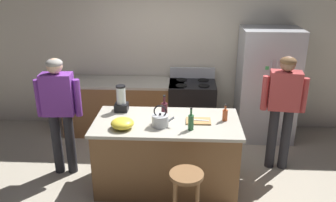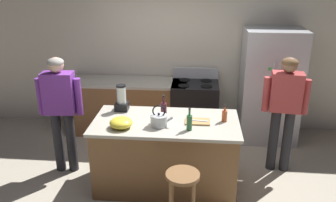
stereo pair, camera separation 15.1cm
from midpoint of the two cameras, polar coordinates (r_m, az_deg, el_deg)
The scene contains 17 objects.
ground_plane at distance 4.78m, azimuth -1.12°, elevation -13.27°, with size 14.00×14.00×0.00m, color #B2A893.
back_wall at distance 6.05m, azimuth 0.11°, elevation 8.20°, with size 8.00×0.10×2.70m, color beige.
kitchen_island at distance 4.54m, azimuth -1.16°, elevation -8.50°, with size 1.80×0.91×0.91m.
back_counter_run at distance 6.03m, azimuth -7.71°, elevation -0.95°, with size 2.00×0.64×0.91m.
refrigerator at distance 5.85m, azimuth 14.96°, elevation 2.54°, with size 0.90×0.73×1.81m.
stove_range at distance 5.90m, azimuth 3.16°, elevation -1.17°, with size 0.76×0.65×1.09m.
person_by_island_left at distance 4.83m, azimuth -18.09°, elevation -0.79°, with size 0.59×0.25×1.63m.
person_by_sink_right at distance 4.93m, azimuth 17.34°, elevation -0.28°, with size 0.60×0.27×1.62m.
bar_stool at distance 3.81m, azimuth 1.82°, elevation -13.62°, with size 0.36×0.36×0.69m.
blender_appliance at distance 4.64m, azimuth -8.52°, elevation 0.13°, with size 0.17×0.17×0.35m.
bottle_cooking_sauce at distance 4.36m, azimuth 8.25°, elevation -2.22°, with size 0.06×0.06×0.22m.
bottle_olive_oil at distance 4.08m, azimuth 2.68°, elevation -3.38°, with size 0.07×0.07×0.28m.
bottle_wine at distance 4.35m, azimuth -1.59°, elevation -1.54°, with size 0.08×0.08×0.32m.
mixing_bowl at distance 4.17m, azimuth -8.44°, elevation -3.63°, with size 0.27×0.27×0.12m, color yellow.
tea_kettle at distance 4.18m, azimuth -2.29°, elevation -3.10°, with size 0.28×0.20×0.27m.
cutting_board at distance 4.32m, azimuth 3.95°, elevation -3.29°, with size 0.30×0.20×0.02m, color #B7844C.
chef_knife at distance 4.31m, azimuth 4.23°, elevation -3.13°, with size 0.22×0.03×0.01m, color #B7BABF.
Camera 1 is at (0.22, -3.94, 2.70)m, focal length 37.59 mm.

